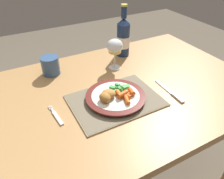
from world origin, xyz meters
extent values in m
cube|color=#AD7F4C|center=(0.00, 0.00, 0.72)|extent=(1.45, 0.83, 0.04)
cube|color=#AD7F4C|center=(0.67, 0.36, 0.35)|extent=(0.06, 0.06, 0.70)
cube|color=gray|center=(0.03, -0.07, 0.74)|extent=(0.37, 0.27, 0.01)
cube|color=#6B604A|center=(0.03, -0.07, 0.75)|extent=(0.36, 0.26, 0.00)
cylinder|color=white|center=(0.04, -0.07, 0.75)|extent=(0.21, 0.21, 0.01)
cylinder|color=maroon|center=(0.04, -0.07, 0.76)|extent=(0.25, 0.25, 0.01)
cylinder|color=white|center=(0.04, -0.07, 0.77)|extent=(0.20, 0.20, 0.00)
ellipsoid|color=#B77F3D|center=(0.01, -0.06, 0.78)|extent=(0.07, 0.07, 0.03)
ellipsoid|color=#A87033|center=(-0.02, -0.08, 0.78)|extent=(0.05, 0.06, 0.04)
cube|color=green|center=(0.08, -0.05, 0.77)|extent=(0.03, 0.02, 0.01)
cube|color=#4CA84C|center=(0.09, -0.05, 0.77)|extent=(0.02, 0.02, 0.01)
cube|color=#4CA84C|center=(0.09, -0.04, 0.78)|extent=(0.02, 0.02, 0.01)
cube|color=#4CA84C|center=(0.09, -0.05, 0.78)|extent=(0.02, 0.01, 0.01)
cube|color=#4CA84C|center=(0.09, -0.03, 0.77)|extent=(0.02, 0.02, 0.01)
cube|color=#4CA84C|center=(0.11, -0.04, 0.77)|extent=(0.02, 0.03, 0.01)
cube|color=green|center=(0.10, -0.05, 0.78)|extent=(0.03, 0.02, 0.01)
cube|color=#338438|center=(0.07, -0.04, 0.77)|extent=(0.02, 0.02, 0.01)
cube|color=#4CA84C|center=(0.08, -0.03, 0.77)|extent=(0.02, 0.03, 0.01)
cube|color=green|center=(0.04, -0.05, 0.77)|extent=(0.03, 0.03, 0.01)
cube|color=#338438|center=(0.07, -0.02, 0.78)|extent=(0.02, 0.02, 0.01)
cube|color=green|center=(0.07, -0.05, 0.78)|extent=(0.01, 0.02, 0.01)
cube|color=green|center=(0.05, -0.02, 0.77)|extent=(0.03, 0.03, 0.01)
cylinder|color=orange|center=(0.05, -0.12, 0.77)|extent=(0.03, 0.05, 0.02)
cylinder|color=#CC5119|center=(0.10, -0.09, 0.78)|extent=(0.03, 0.04, 0.02)
cylinder|color=orange|center=(0.05, -0.08, 0.78)|extent=(0.02, 0.04, 0.02)
cylinder|color=#CC5119|center=(0.06, -0.09, 0.78)|extent=(0.05, 0.03, 0.02)
cylinder|color=orange|center=(0.07, -0.09, 0.77)|extent=(0.04, 0.02, 0.02)
cylinder|color=orange|center=(0.07, -0.10, 0.77)|extent=(0.03, 0.04, 0.02)
cube|color=silver|center=(-0.21, -0.06, 0.74)|extent=(0.02, 0.09, 0.01)
cube|color=silver|center=(-0.22, -0.01, 0.74)|extent=(0.01, 0.02, 0.01)
cube|color=silver|center=(-0.21, 0.01, 0.74)|extent=(0.00, 0.02, 0.00)
cube|color=silver|center=(-0.22, 0.01, 0.74)|extent=(0.00, 0.02, 0.00)
cube|color=silver|center=(-0.22, 0.01, 0.74)|extent=(0.00, 0.02, 0.00)
cube|color=silver|center=(-0.22, 0.01, 0.74)|extent=(0.00, 0.02, 0.00)
cube|color=silver|center=(0.28, -0.09, 0.74)|extent=(0.02, 0.12, 0.00)
cube|color=#B2B2B7|center=(0.27, -0.18, 0.74)|extent=(0.02, 0.07, 0.01)
cylinder|color=silver|center=(0.16, 0.17, 0.74)|extent=(0.06, 0.06, 0.00)
cylinder|color=silver|center=(0.16, 0.17, 0.79)|extent=(0.01, 0.01, 0.09)
ellipsoid|color=silver|center=(0.16, 0.17, 0.86)|extent=(0.08, 0.08, 0.07)
cylinder|color=#EACC66|center=(0.16, 0.17, 0.84)|extent=(0.06, 0.06, 0.02)
cylinder|color=navy|center=(0.28, 0.28, 0.83)|extent=(0.07, 0.07, 0.18)
cone|color=navy|center=(0.28, 0.28, 0.94)|extent=(0.07, 0.07, 0.03)
cylinder|color=navy|center=(0.28, 0.28, 0.98)|extent=(0.03, 0.03, 0.06)
cylinder|color=#BFB74C|center=(0.28, 0.28, 1.02)|extent=(0.03, 0.03, 0.01)
cylinder|color=white|center=(0.28, 0.28, 0.82)|extent=(0.07, 0.07, 0.06)
cylinder|color=#385684|center=(-0.14, 0.27, 0.79)|extent=(0.09, 0.09, 0.09)
cylinder|color=#1E2F48|center=(-0.14, 0.27, 0.83)|extent=(0.07, 0.07, 0.01)
camera|label=1|loc=(-0.32, -0.69, 1.31)|focal=35.00mm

